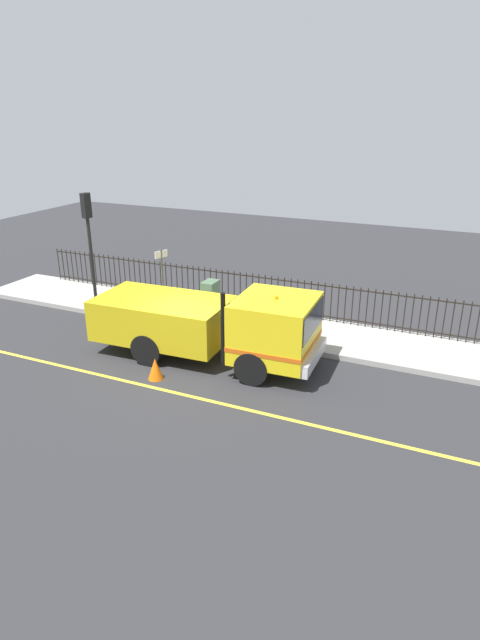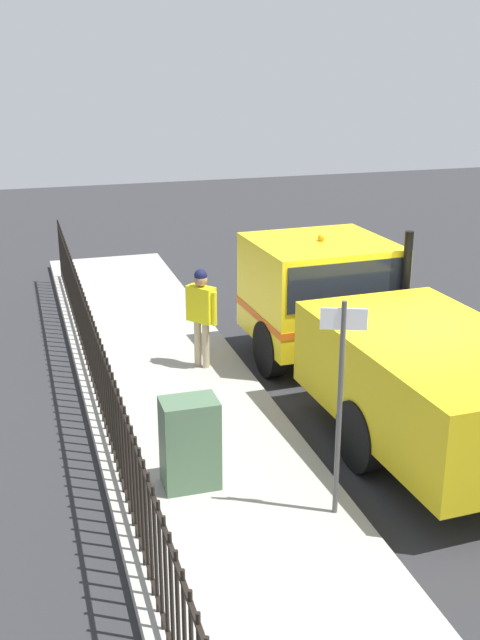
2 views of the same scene
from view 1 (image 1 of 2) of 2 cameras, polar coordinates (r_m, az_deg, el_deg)
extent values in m
plane|color=#2B2B2D|center=(16.07, -5.57, -4.22)|extent=(45.62, 45.62, 0.00)
cube|color=#A3A099|center=(18.60, -0.80, -0.12)|extent=(2.77, 20.74, 0.17)
cube|color=yellow|center=(14.61, -9.34, -7.21)|extent=(0.12, 18.66, 0.01)
cube|color=yellow|center=(14.82, 3.85, -0.82)|extent=(2.36, 2.23, 1.70)
cube|color=black|center=(14.68, 3.88, 0.53)|extent=(2.18, 2.27, 0.75)
cube|color=gold|center=(16.28, -8.31, 0.22)|extent=(2.44, 4.10, 1.24)
cube|color=silver|center=(14.83, 8.00, -3.95)|extent=(2.16, 0.30, 0.36)
cube|color=#DB5914|center=(14.97, 3.81, -2.15)|extent=(2.38, 2.26, 0.12)
cylinder|color=black|center=(16.13, 3.81, -2.18)|extent=(0.34, 0.97, 0.96)
cylinder|color=black|center=(14.40, 1.29, -5.21)|extent=(0.34, 0.97, 0.96)
cylinder|color=black|center=(17.33, -6.56, -0.55)|extent=(0.34, 0.97, 0.96)
cylinder|color=black|center=(15.72, -10.01, -3.14)|extent=(0.34, 0.97, 0.96)
sphere|color=orange|center=(14.50, 3.93, 2.48)|extent=(0.12, 0.12, 0.12)
cylinder|color=black|center=(14.28, -1.82, -0.93)|extent=(0.14, 0.14, 2.05)
cube|color=yellow|center=(16.73, 6.21, 1.56)|extent=(0.47, 0.51, 0.60)
sphere|color=#997051|center=(16.59, 6.27, 2.90)|extent=(0.22, 0.22, 0.22)
sphere|color=#14193F|center=(16.56, 6.28, 3.15)|extent=(0.21, 0.21, 0.21)
cylinder|color=tan|center=(17.01, 6.39, -0.64)|extent=(0.12, 0.12, 0.81)
cylinder|color=tan|center=(16.95, 5.85, -0.69)|extent=(0.12, 0.12, 0.81)
cylinder|color=yellow|center=(16.83, 7.07, 1.54)|extent=(0.09, 0.09, 0.57)
cylinder|color=yellow|center=(16.65, 5.34, 1.39)|extent=(0.09, 0.09, 0.57)
cylinder|color=black|center=(17.94, 24.28, -0.34)|extent=(0.04, 0.04, 1.37)
cylinder|color=black|center=(17.93, 23.51, -0.22)|extent=(0.04, 0.04, 1.37)
cylinder|color=black|center=(17.93, 22.74, -0.10)|extent=(0.04, 0.04, 1.37)
cylinder|color=black|center=(17.93, 21.96, 0.01)|extent=(0.04, 0.04, 1.37)
cylinder|color=black|center=(17.93, 21.19, 0.13)|extent=(0.04, 0.04, 1.37)
cylinder|color=black|center=(17.94, 20.42, 0.25)|extent=(0.04, 0.04, 1.37)
cylinder|color=black|center=(17.95, 19.65, 0.37)|extent=(0.04, 0.04, 1.37)
cylinder|color=black|center=(17.97, 18.88, 0.49)|extent=(0.04, 0.04, 1.37)
cylinder|color=black|center=(17.99, 18.11, 0.60)|extent=(0.04, 0.04, 1.37)
cylinder|color=black|center=(18.01, 17.34, 0.72)|extent=(0.04, 0.04, 1.37)
cylinder|color=black|center=(18.03, 16.57, 0.84)|extent=(0.04, 0.04, 1.37)
cylinder|color=black|center=(18.06, 15.81, 0.95)|extent=(0.04, 0.04, 1.37)
cylinder|color=black|center=(18.09, 15.05, 1.07)|extent=(0.04, 0.04, 1.37)
cylinder|color=black|center=(18.13, 14.29, 1.18)|extent=(0.04, 0.04, 1.37)
cylinder|color=black|center=(18.16, 13.53, 1.30)|extent=(0.04, 0.04, 1.37)
cylinder|color=black|center=(18.20, 12.78, 1.41)|extent=(0.04, 0.04, 1.37)
cylinder|color=black|center=(18.25, 12.03, 1.52)|extent=(0.04, 0.04, 1.37)
cylinder|color=black|center=(18.30, 11.29, 1.64)|extent=(0.04, 0.04, 1.37)
cylinder|color=black|center=(18.35, 10.55, 1.75)|extent=(0.04, 0.04, 1.37)
cylinder|color=black|center=(18.40, 9.81, 1.86)|extent=(0.04, 0.04, 1.37)
cylinder|color=black|center=(18.46, 9.08, 1.97)|extent=(0.04, 0.04, 1.37)
cylinder|color=black|center=(18.52, 8.35, 2.08)|extent=(0.04, 0.04, 1.37)
cylinder|color=black|center=(18.58, 7.62, 2.18)|extent=(0.04, 0.04, 1.37)
cylinder|color=black|center=(18.64, 6.91, 2.29)|extent=(0.04, 0.04, 1.37)
cylinder|color=black|center=(18.71, 6.19, 2.39)|extent=(0.04, 0.04, 1.37)
cylinder|color=black|center=(18.78, 5.48, 2.50)|extent=(0.04, 0.04, 1.37)
cylinder|color=black|center=(18.86, 4.78, 2.60)|extent=(0.04, 0.04, 1.37)
cylinder|color=black|center=(18.94, 4.08, 2.70)|extent=(0.04, 0.04, 1.37)
cylinder|color=black|center=(19.02, 3.39, 2.80)|extent=(0.04, 0.04, 1.37)
cylinder|color=black|center=(19.10, 2.70, 2.90)|extent=(0.04, 0.04, 1.37)
cylinder|color=black|center=(19.19, 2.02, 3.00)|extent=(0.04, 0.04, 1.37)
cylinder|color=black|center=(19.27, 1.35, 3.09)|extent=(0.04, 0.04, 1.37)
cylinder|color=black|center=(19.36, 0.68, 3.19)|extent=(0.04, 0.04, 1.37)
cylinder|color=black|center=(19.46, 0.02, 3.28)|extent=(0.04, 0.04, 1.37)
cylinder|color=black|center=(19.56, -0.63, 3.38)|extent=(0.04, 0.04, 1.37)
cylinder|color=black|center=(19.65, -1.28, 3.47)|extent=(0.04, 0.04, 1.37)
cylinder|color=black|center=(19.76, -1.93, 3.56)|extent=(0.04, 0.04, 1.37)
cylinder|color=black|center=(19.86, -2.56, 3.64)|extent=(0.04, 0.04, 1.37)
cylinder|color=black|center=(19.97, -3.19, 3.73)|extent=(0.04, 0.04, 1.37)
cylinder|color=black|center=(20.08, -3.81, 3.82)|extent=(0.04, 0.04, 1.37)
cylinder|color=black|center=(20.19, -4.43, 3.90)|extent=(0.04, 0.04, 1.37)
cylinder|color=black|center=(20.30, -5.04, 3.98)|extent=(0.04, 0.04, 1.37)
cylinder|color=black|center=(20.42, -5.64, 4.07)|extent=(0.04, 0.04, 1.37)
cylinder|color=black|center=(20.53, -6.24, 4.15)|extent=(0.04, 0.04, 1.37)
cylinder|color=black|center=(20.66, -6.83, 4.22)|extent=(0.04, 0.04, 1.37)
cylinder|color=black|center=(20.78, -7.41, 4.30)|extent=(0.04, 0.04, 1.37)
cylinder|color=black|center=(20.90, -7.99, 4.38)|extent=(0.04, 0.04, 1.37)
cylinder|color=black|center=(21.03, -8.56, 4.45)|extent=(0.04, 0.04, 1.37)
cylinder|color=black|center=(21.16, -9.12, 4.53)|extent=(0.04, 0.04, 1.37)
cylinder|color=black|center=(21.29, -9.67, 4.60)|extent=(0.04, 0.04, 1.37)
cylinder|color=black|center=(21.42, -10.22, 4.67)|extent=(0.04, 0.04, 1.37)
cylinder|color=black|center=(21.56, -10.76, 4.74)|extent=(0.04, 0.04, 1.37)
cylinder|color=black|center=(21.69, -11.30, 4.81)|extent=(0.04, 0.04, 1.37)
cylinder|color=black|center=(21.83, -11.83, 4.87)|extent=(0.04, 0.04, 1.37)
cylinder|color=black|center=(21.97, -12.35, 4.94)|extent=(0.04, 0.04, 1.37)
cylinder|color=black|center=(22.12, -12.86, 5.00)|extent=(0.04, 0.04, 1.37)
cylinder|color=black|center=(22.26, -13.37, 5.07)|extent=(0.04, 0.04, 1.37)
cylinder|color=black|center=(22.41, -13.88, 5.13)|extent=(0.04, 0.04, 1.37)
cylinder|color=black|center=(22.55, -14.37, 5.19)|extent=(0.04, 0.04, 1.37)
cylinder|color=black|center=(22.70, -14.86, 5.25)|extent=(0.04, 0.04, 1.37)
cylinder|color=black|center=(22.85, -15.34, 5.31)|extent=(0.04, 0.04, 1.37)
cylinder|color=black|center=(23.01, -15.82, 5.36)|extent=(0.04, 0.04, 1.37)
cylinder|color=black|center=(23.16, -16.29, 5.42)|extent=(0.04, 0.04, 1.37)
cylinder|color=black|center=(23.32, -16.76, 5.47)|extent=(0.04, 0.04, 1.37)
cylinder|color=black|center=(23.47, -17.21, 5.53)|extent=(0.04, 0.04, 1.37)
cylinder|color=black|center=(23.63, -17.67, 5.58)|extent=(0.04, 0.04, 1.37)
cylinder|color=black|center=(23.79, -18.11, 5.63)|extent=(0.04, 0.04, 1.37)
cylinder|color=black|center=(23.96, -18.55, 5.68)|extent=(0.04, 0.04, 1.37)
cylinder|color=black|center=(24.12, -18.99, 5.73)|extent=(0.04, 0.04, 1.37)
cube|color=black|center=(19.19, 0.69, 4.82)|extent=(0.04, 17.63, 0.04)
cube|color=black|center=(19.54, 0.68, 1.74)|extent=(0.04, 17.63, 0.04)
cylinder|color=black|center=(19.58, -15.78, 6.94)|extent=(0.12, 0.12, 4.22)
cube|color=black|center=(19.25, -16.30, 11.79)|extent=(0.32, 0.25, 0.85)
sphere|color=red|center=(19.21, -16.38, 12.54)|extent=(0.16, 0.16, 0.16)
sphere|color=yellow|center=(19.25, -16.30, 11.79)|extent=(0.16, 0.16, 0.16)
sphere|color=green|center=(19.29, -16.22, 11.05)|extent=(0.16, 0.16, 0.16)
cube|color=#4C6B4C|center=(19.13, -3.21, 2.57)|extent=(0.68, 0.47, 1.14)
cone|color=orange|center=(14.93, -9.13, -5.22)|extent=(0.43, 0.43, 0.62)
cylinder|color=#4C4C4C|center=(18.21, -8.32, 3.74)|extent=(0.06, 0.06, 2.57)
cube|color=white|center=(17.91, -8.51, 7.05)|extent=(0.48, 0.21, 0.24)
camera|label=2|loc=(24.34, -19.33, 16.35)|focal=43.27mm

